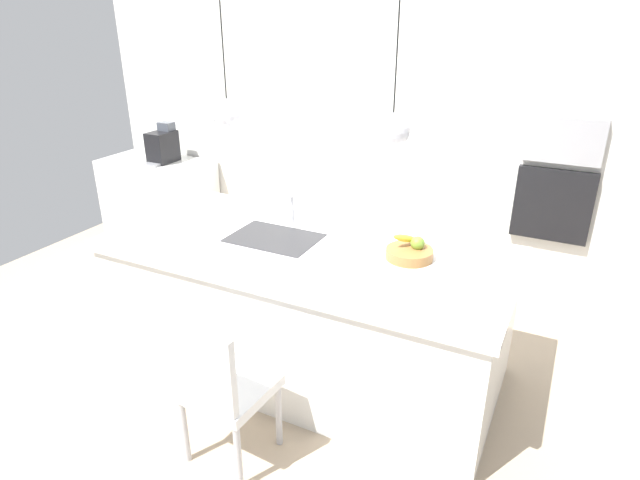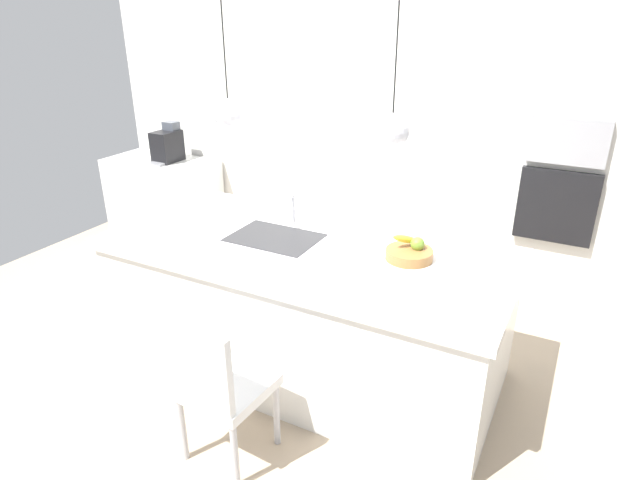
{
  "view_description": "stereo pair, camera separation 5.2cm",
  "coord_description": "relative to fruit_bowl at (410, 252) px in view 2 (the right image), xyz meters",
  "views": [
    {
      "loc": [
        1.42,
        -2.64,
        2.22
      ],
      "look_at": [
        0.1,
        0.0,
        0.94
      ],
      "focal_mm": 29.81,
      "sensor_mm": 36.0,
      "label": 1
    },
    {
      "loc": [
        1.47,
        -2.61,
        2.22
      ],
      "look_at": [
        0.1,
        0.0,
        0.94
      ],
      "focal_mm": 29.81,
      "sensor_mm": 36.0,
      "label": 2
    }
  ],
  "objects": [
    {
      "name": "fruit_bowl",
      "position": [
        0.0,
        0.0,
        0.0
      ],
      "size": [
        0.27,
        0.27,
        0.16
      ],
      "color": "#9E6B38",
      "rests_on": "kitchen_island"
    },
    {
      "name": "floor",
      "position": [
        -0.64,
        -0.1,
        -0.94
      ],
      "size": [
        6.6,
        6.6,
        0.0
      ],
      "primitive_type": "plane",
      "color": "tan",
      "rests_on": "ground"
    },
    {
      "name": "chair_near",
      "position": [
        -0.63,
        -1.03,
        -0.44
      ],
      "size": [
        0.44,
        0.44,
        0.89
      ],
      "color": "silver",
      "rests_on": "ground"
    },
    {
      "name": "back_wall",
      "position": [
        -0.64,
        1.55,
        0.36
      ],
      "size": [
        6.0,
        0.1,
        2.6
      ],
      "primitive_type": "cube",
      "color": "silver",
      "rests_on": "ground"
    },
    {
      "name": "pendant_light_left",
      "position": [
        -1.16,
        -0.1,
        0.72
      ],
      "size": [
        0.18,
        0.18,
        0.78
      ],
      "color": "silver"
    },
    {
      "name": "coffee_machine",
      "position": [
        -2.91,
        1.18,
        0.06
      ],
      "size": [
        0.2,
        0.35,
        0.38
      ],
      "color": "black",
      "rests_on": "side_counter"
    },
    {
      "name": "side_counter",
      "position": [
        -3.04,
        1.18,
        -0.52
      ],
      "size": [
        1.1,
        0.6,
        0.83
      ],
      "primitive_type": "cube",
      "color": "white",
      "rests_on": "ground"
    },
    {
      "name": "sink_basin",
      "position": [
        -0.86,
        -0.1,
        -0.05
      ],
      "size": [
        0.56,
        0.4,
        0.02
      ],
      "primitive_type": "cube",
      "color": "#2D2D30",
      "rests_on": "kitchen_island"
    },
    {
      "name": "oven",
      "position": [
        0.66,
        1.48,
        -0.08
      ],
      "size": [
        0.56,
        0.08,
        0.56
      ],
      "primitive_type": "cube",
      "color": "black",
      "rests_on": "back_wall"
    },
    {
      "name": "faucet",
      "position": [
        -0.86,
        0.11,
        0.1
      ],
      "size": [
        0.02,
        0.17,
        0.22
      ],
      "color": "silver",
      "rests_on": "kitchen_island"
    },
    {
      "name": "microwave",
      "position": [
        0.66,
        1.48,
        0.42
      ],
      "size": [
        0.54,
        0.08,
        0.34
      ],
      "primitive_type": "cube",
      "color": "#9E9EA3",
      "rests_on": "back_wall"
    },
    {
      "name": "kitchen_island",
      "position": [
        -0.64,
        -0.1,
        -0.49
      ],
      "size": [
        2.52,
        1.16,
        0.89
      ],
      "color": "white",
      "rests_on": "ground"
    },
    {
      "name": "pendant_light_right",
      "position": [
        -0.11,
        -0.1,
        0.72
      ],
      "size": [
        0.18,
        0.18,
        0.78
      ],
      "color": "silver"
    }
  ]
}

